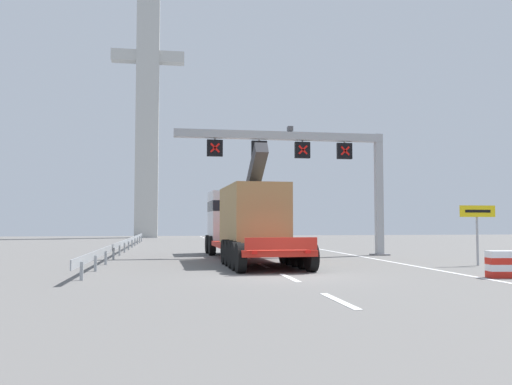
{
  "coord_description": "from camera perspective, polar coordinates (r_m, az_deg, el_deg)",
  "views": [
    {
      "loc": [
        -4.03,
        -17.97,
        1.85
      ],
      "look_at": [
        0.12,
        7.54,
        3.34
      ],
      "focal_mm": 36.69,
      "sensor_mm": 36.0,
      "label": 1
    }
  ],
  "objects": [
    {
      "name": "heavy_haul_truck_red",
      "position": [
        26.75,
        -1.35,
        -3.0
      ],
      "size": [
        3.35,
        14.12,
        5.3
      ],
      "color": "red",
      "rests_on": "ground"
    },
    {
      "name": "bridge_pylon_distant",
      "position": [
        68.22,
        -11.72,
        11.05
      ],
      "size": [
        9.0,
        2.0,
        36.55
      ],
      "color": "#B7B7B2",
      "rests_on": "ground"
    },
    {
      "name": "edge_line_right",
      "position": [
        31.73,
        9.65,
        -6.58
      ],
      "size": [
        0.2,
        63.0,
        0.01
      ],
      "primitive_type": "cube",
      "color": "silver",
      "rests_on": "ground"
    },
    {
      "name": "ground",
      "position": [
        18.51,
        3.42,
        -9.03
      ],
      "size": [
        112.0,
        112.0,
        0.0
      ],
      "primitive_type": "plane",
      "color": "slate"
    },
    {
      "name": "lane_markings",
      "position": [
        40.79,
        -3.71,
        -5.88
      ],
      "size": [
        0.2,
        59.77,
        0.01
      ],
      "color": "silver",
      "rests_on": "ground"
    },
    {
      "name": "exit_sign_yellow",
      "position": [
        24.55,
        22.99,
        -2.71
      ],
      "size": [
        1.64,
        0.15,
        2.59
      ],
      "color": "#9EA0A5",
      "rests_on": "ground"
    },
    {
      "name": "overhead_lane_gantry",
      "position": [
        29.5,
        5.74,
        4.03
      ],
      "size": [
        12.07,
        0.9,
        7.22
      ],
      "color": "#9EA0A5",
      "rests_on": "ground"
    },
    {
      "name": "guardrail_left",
      "position": [
        34.94,
        -14.0,
        -5.31
      ],
      "size": [
        0.13,
        37.65,
        0.76
      ],
      "color": "#999EA3",
      "rests_on": "ground"
    },
    {
      "name": "crash_barrier_striped",
      "position": [
        19.55,
        25.3,
        -7.09
      ],
      "size": [
        1.05,
        0.61,
        0.9
      ],
      "color": "red",
      "rests_on": "ground"
    }
  ]
}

